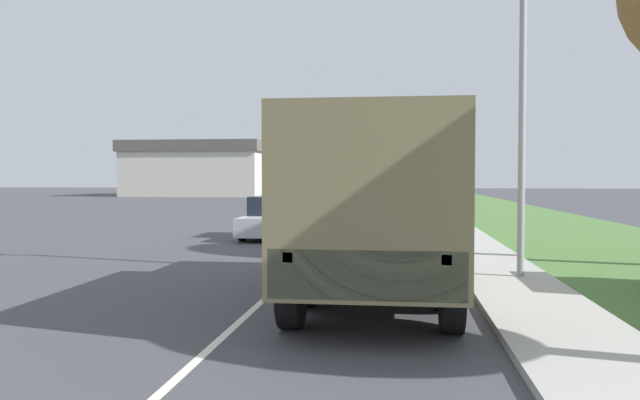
{
  "coord_description": "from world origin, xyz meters",
  "views": [
    {
      "loc": [
        2.29,
        -1.54,
        2.1
      ],
      "look_at": [
        0.77,
        10.6,
        1.67
      ],
      "focal_mm": 35.0,
      "sensor_mm": 36.0,
      "label": 1
    }
  ],
  "objects_px": {
    "car_fourth_ahead": "(352,195)",
    "car_nearest_ahead": "(276,219)",
    "car_third_ahead": "(388,199)",
    "car_second_ahead": "(394,206)",
    "lamp_post": "(513,41)",
    "military_truck": "(376,202)"
  },
  "relations": [
    {
      "from": "military_truck",
      "to": "lamp_post",
      "type": "relative_size",
      "value": 0.86
    },
    {
      "from": "car_third_ahead",
      "to": "car_fourth_ahead",
      "type": "xyz_separation_m",
      "value": [
        -3.2,
        7.89,
        -0.0
      ]
    },
    {
      "from": "military_truck",
      "to": "lamp_post",
      "type": "xyz_separation_m",
      "value": [
        2.64,
        2.32,
        3.14
      ]
    },
    {
      "from": "military_truck",
      "to": "car_second_ahead",
      "type": "distance_m",
      "value": 21.01
    },
    {
      "from": "car_fourth_ahead",
      "to": "lamp_post",
      "type": "relative_size",
      "value": 0.6
    },
    {
      "from": "military_truck",
      "to": "car_third_ahead",
      "type": "xyz_separation_m",
      "value": [
        -0.34,
        34.25,
        -1.07
      ]
    },
    {
      "from": "car_fourth_ahead",
      "to": "car_second_ahead",
      "type": "bearing_deg",
      "value": -80.06
    },
    {
      "from": "car_fourth_ahead",
      "to": "car_nearest_ahead",
      "type": "bearing_deg",
      "value": -90.73
    },
    {
      "from": "car_fourth_ahead",
      "to": "lamp_post",
      "type": "distance_m",
      "value": 40.51
    },
    {
      "from": "car_third_ahead",
      "to": "car_fourth_ahead",
      "type": "relative_size",
      "value": 0.89
    },
    {
      "from": "car_second_ahead",
      "to": "car_fourth_ahead",
      "type": "height_order",
      "value": "car_second_ahead"
    },
    {
      "from": "car_second_ahead",
      "to": "car_fourth_ahead",
      "type": "xyz_separation_m",
      "value": [
        -3.7,
        21.15,
        -0.06
      ]
    },
    {
      "from": "car_nearest_ahead",
      "to": "car_fourth_ahead",
      "type": "distance_m",
      "value": 30.97
    },
    {
      "from": "military_truck",
      "to": "car_second_ahead",
      "type": "xyz_separation_m",
      "value": [
        0.17,
        20.99,
        -1.01
      ]
    },
    {
      "from": "car_nearest_ahead",
      "to": "car_second_ahead",
      "type": "relative_size",
      "value": 1.14
    },
    {
      "from": "car_nearest_ahead",
      "to": "lamp_post",
      "type": "xyz_separation_m",
      "value": [
        6.57,
        -8.85,
        4.18
      ]
    },
    {
      "from": "military_truck",
      "to": "car_fourth_ahead",
      "type": "distance_m",
      "value": 42.3
    },
    {
      "from": "military_truck",
      "to": "car_nearest_ahead",
      "type": "height_order",
      "value": "military_truck"
    },
    {
      "from": "car_nearest_ahead",
      "to": "military_truck",
      "type": "bearing_deg",
      "value": -70.63
    },
    {
      "from": "car_fourth_ahead",
      "to": "lamp_post",
      "type": "bearing_deg",
      "value": -81.19
    },
    {
      "from": "lamp_post",
      "to": "car_second_ahead",
      "type": "bearing_deg",
      "value": 97.54
    },
    {
      "from": "car_nearest_ahead",
      "to": "car_fourth_ahead",
      "type": "relative_size",
      "value": 0.97
    }
  ]
}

